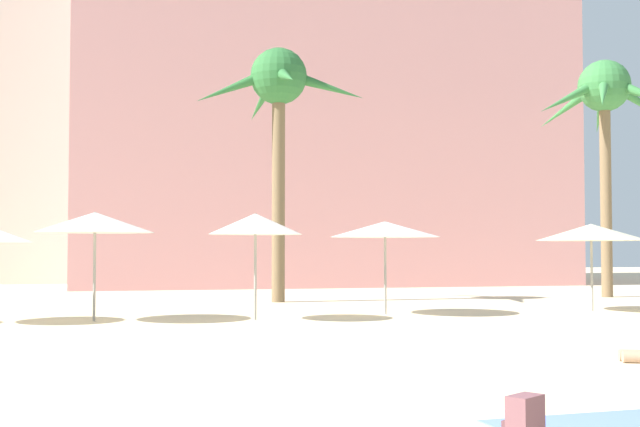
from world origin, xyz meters
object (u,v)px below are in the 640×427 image
object	(u,v)px
palm_tree_left	(605,102)
cafe_umbrella_5	(95,222)
cafe_umbrella_2	(385,229)
palm_tree_far_left	(278,94)
cafe_umbrella_4	(255,224)
cafe_umbrella_3	(591,232)
backpack	(524,423)
beach_towel	(598,427)

from	to	relation	value
palm_tree_left	cafe_umbrella_5	bearing A→B (deg)	-161.25
cafe_umbrella_2	cafe_umbrella_5	world-z (taller)	cafe_umbrella_5
palm_tree_far_left	cafe_umbrella_4	bearing A→B (deg)	-105.61
cafe_umbrella_2	cafe_umbrella_3	world-z (taller)	cafe_umbrella_2
palm_tree_left	backpack	distance (m)	23.14
palm_tree_far_left	backpack	world-z (taller)	palm_tree_far_left
palm_tree_far_left	beach_towel	size ratio (longest dim) A/B	4.27
cafe_umbrella_3	cafe_umbrella_4	distance (m)	8.68
cafe_umbrella_4	palm_tree_left	bearing A→B (deg)	25.65
palm_tree_far_left	cafe_umbrella_2	size ratio (longest dim) A/B	2.86
backpack	palm_tree_left	bearing A→B (deg)	-66.82
palm_tree_left	cafe_umbrella_2	bearing A→B (deg)	-150.88
cafe_umbrella_4	cafe_umbrella_2	bearing A→B (deg)	14.66
cafe_umbrella_4	cafe_umbrella_5	distance (m)	3.49
cafe_umbrella_2	beach_towel	bearing A→B (deg)	-100.17
backpack	cafe_umbrella_4	bearing A→B (deg)	-32.16
beach_towel	backpack	world-z (taller)	backpack
beach_towel	palm_tree_far_left	bearing A→B (deg)	87.85
cafe_umbrella_2	cafe_umbrella_4	world-z (taller)	cafe_umbrella_4
cafe_umbrella_4	beach_towel	world-z (taller)	cafe_umbrella_4
cafe_umbrella_2	cafe_umbrella_3	distance (m)	5.37
palm_tree_left	backpack	size ratio (longest dim) A/B	18.58
palm_tree_far_left	palm_tree_left	bearing A→B (deg)	-0.18
palm_tree_left	cafe_umbrella_4	distance (m)	14.69
cafe_umbrella_2	beach_towel	world-z (taller)	cafe_umbrella_2
cafe_umbrella_5	beach_towel	xyz separation A→B (m)	(4.47, -12.33, -2.13)
cafe_umbrella_3	cafe_umbrella_5	distance (m)	12.09
palm_tree_left	cafe_umbrella_5	distance (m)	17.52
palm_tree_left	cafe_umbrella_4	size ratio (longest dim) A/B	3.33
cafe_umbrella_4	backpack	bearing A→B (deg)	-89.84
palm_tree_left	cafe_umbrella_4	xyz separation A→B (m)	(-12.66, -6.08, -4.30)
beach_towel	cafe_umbrella_2	bearing A→B (deg)	79.83
palm_tree_far_left	backpack	size ratio (longest dim) A/B	18.04
cafe_umbrella_3	beach_towel	bearing A→B (deg)	-121.81
beach_towel	backpack	distance (m)	1.18
cafe_umbrella_4	cafe_umbrella_5	bearing A→B (deg)	169.80
palm_tree_far_left	palm_tree_left	world-z (taller)	palm_tree_left
cafe_umbrella_2	cafe_umbrella_3	size ratio (longest dim) A/B	0.96
beach_towel	cafe_umbrella_3	bearing A→B (deg)	58.19
palm_tree_far_left	beach_towel	xyz separation A→B (m)	(-0.67, -17.83, -6.17)
palm_tree_left	cafe_umbrella_5	xyz separation A→B (m)	(-16.09, -5.46, -4.27)
palm_tree_left	beach_towel	size ratio (longest dim) A/B	4.40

